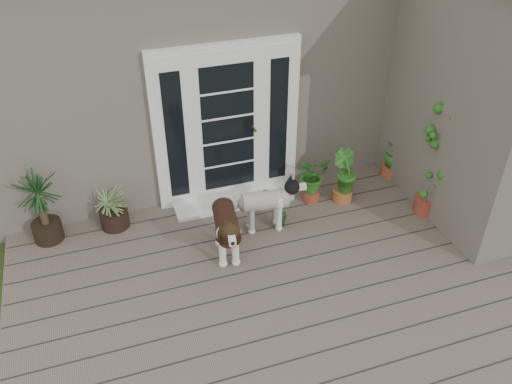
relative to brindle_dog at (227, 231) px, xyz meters
name	(u,v)px	position (x,y,z in m)	size (l,w,h in m)	color
deck	(305,306)	(0.57, -1.02, -0.41)	(6.20, 4.60, 0.12)	#6B5B4C
house_main	(202,44)	(0.57, 3.23, 1.08)	(7.40, 4.00, 3.10)	#665E54
house_wing	(494,101)	(3.47, 0.08, 1.08)	(1.60, 2.40, 3.10)	#665E54
door_unit	(227,125)	(0.37, 1.18, 0.72)	(1.90, 0.14, 2.15)	white
door_step	(234,201)	(0.37, 0.98, -0.33)	(1.60, 0.40, 0.05)	white
brindle_dog	(227,231)	(0.00, 0.00, 0.00)	(0.36, 0.85, 0.71)	#361D13
white_dog	(265,208)	(0.59, 0.33, -0.04)	(0.33, 0.76, 0.63)	silver
spider_plant	(112,206)	(-1.20, 0.98, -0.04)	(0.59, 0.59, 0.63)	#A0B770
yucca	(41,207)	(-2.00, 0.98, 0.14)	(0.68, 0.68, 0.98)	black
herb_a	(312,182)	(1.39, 0.72, -0.07)	(0.45, 0.45, 0.57)	#245D1A
herb_b	(343,183)	(1.79, 0.57, -0.08)	(0.36, 0.36, 0.54)	#245718
herb_c	(393,160)	(2.74, 0.90, -0.09)	(0.33, 0.33, 0.52)	#164E16
sapling	(437,157)	(2.72, -0.02, 0.48)	(0.49, 0.49, 1.67)	#2A5F1B
clog_left	(269,197)	(0.86, 0.90, -0.31)	(0.13, 0.28, 0.08)	#143314
clog_right	(282,219)	(0.84, 0.39, -0.31)	(0.12, 0.26, 0.08)	#153415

